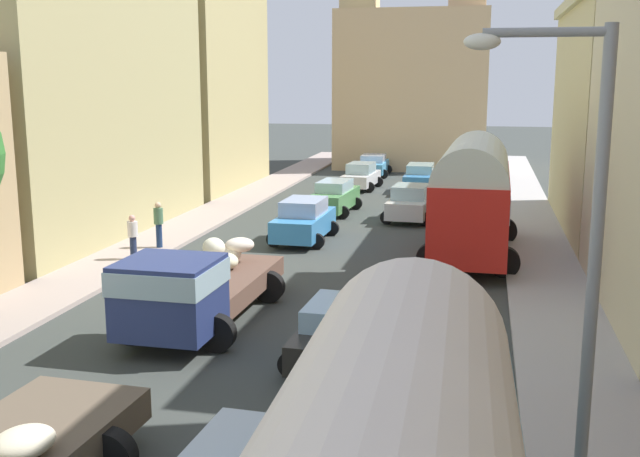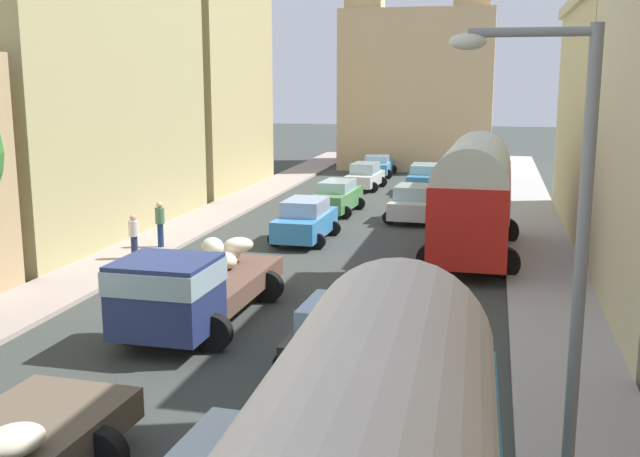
# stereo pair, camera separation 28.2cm
# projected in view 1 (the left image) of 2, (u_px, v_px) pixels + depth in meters

# --- Properties ---
(ground_plane) EXTENTS (154.00, 154.00, 0.00)m
(ground_plane) POSITION_uv_depth(u_px,v_px,m) (347.00, 242.00, 29.84)
(ground_plane) COLOR #383D39
(sidewalk_left) EXTENTS (2.50, 70.00, 0.14)m
(sidewalk_left) POSITION_uv_depth(u_px,v_px,m) (174.00, 233.00, 31.33)
(sidewalk_left) COLOR #A3928A
(sidewalk_left) RESTS_ON ground
(sidewalk_right) EXTENTS (2.50, 70.00, 0.14)m
(sidewalk_right) POSITION_uv_depth(u_px,v_px,m) (537.00, 249.00, 28.33)
(sidewalk_right) COLOR #A7A4A2
(sidewalk_right) RESTS_ON ground
(building_left_2) EXTENTS (4.24, 14.70, 12.57)m
(building_left_2) POSITION_uv_depth(u_px,v_px,m) (83.00, 80.00, 30.21)
(building_left_2) COLOR tan
(building_left_2) RESTS_ON ground
(building_left_3) EXTENTS (5.87, 10.95, 12.68)m
(building_left_3) POSITION_uv_depth(u_px,v_px,m) (193.00, 79.00, 43.62)
(building_left_3) COLOR tan
(building_left_3) RESTS_ON ground
(building_right_3) EXTENTS (4.84, 13.50, 9.64)m
(building_right_3) POSITION_uv_depth(u_px,v_px,m) (622.00, 115.00, 31.57)
(building_right_3) COLOR beige
(building_right_3) RESTS_ON ground
(distant_church) EXTENTS (10.50, 7.59, 18.92)m
(distant_church) POSITION_uv_depth(u_px,v_px,m) (413.00, 77.00, 54.06)
(distant_church) COLOR tan
(distant_church) RESTS_ON ground
(parked_bus_1) EXTENTS (3.46, 8.56, 4.29)m
(parked_bus_1) POSITION_uv_depth(u_px,v_px,m) (473.00, 192.00, 26.96)
(parked_bus_1) COLOR red
(parked_bus_1) RESTS_ON ground
(cargo_truck_1) EXTENTS (3.17, 7.00, 2.20)m
(cargo_truck_1) POSITION_uv_depth(u_px,v_px,m) (194.00, 286.00, 19.19)
(cargo_truck_1) COLOR navy
(cargo_truck_1) RESTS_ON ground
(car_0) EXTENTS (2.34, 4.22, 1.68)m
(car_0) POSITION_uv_depth(u_px,v_px,m) (304.00, 220.00, 29.91)
(car_0) COLOR #3888CC
(car_0) RESTS_ON ground
(car_1) EXTENTS (2.28, 4.41, 1.58)m
(car_1) POSITION_uv_depth(u_px,v_px,m) (334.00, 197.00, 36.11)
(car_1) COLOR #4E8C4E
(car_1) RESTS_ON ground
(car_2) EXTENTS (2.31, 3.98, 1.54)m
(car_2) POSITION_uv_depth(u_px,v_px,m) (361.00, 176.00, 44.07)
(car_2) COLOR white
(car_2) RESTS_ON ground
(car_3) EXTENTS (2.30, 4.11, 1.41)m
(car_3) POSITION_uv_depth(u_px,v_px,m) (373.00, 165.00, 50.04)
(car_3) COLOR #4695C7
(car_3) RESTS_ON ground
(car_5) EXTENTS (2.34, 3.72, 1.41)m
(car_5) POSITION_uv_depth(u_px,v_px,m) (341.00, 332.00, 17.10)
(car_5) COLOR black
(car_5) RESTS_ON ground
(car_6) EXTENTS (2.45, 3.85, 1.62)m
(car_6) POSITION_uv_depth(u_px,v_px,m) (411.00, 203.00, 34.30)
(car_6) COLOR silver
(car_6) RESTS_ON ground
(car_7) EXTENTS (2.21, 4.38, 1.60)m
(car_7) POSITION_uv_depth(u_px,v_px,m) (420.00, 178.00, 42.87)
(car_7) COLOR #3C86CE
(car_7) RESTS_ON ground
(pedestrian_0) EXTENTS (0.51, 0.51, 1.70)m
(pedestrian_0) POSITION_uv_depth(u_px,v_px,m) (133.00, 236.00, 26.34)
(pedestrian_0) COLOR #1F2947
(pedestrian_0) RESTS_ON ground
(pedestrian_2) EXTENTS (0.48, 0.48, 1.85)m
(pedestrian_2) POSITION_uv_depth(u_px,v_px,m) (159.00, 223.00, 28.17)
(pedestrian_2) COLOR navy
(pedestrian_2) RESTS_ON ground
(streetlamp_near) EXTENTS (1.75, 0.28, 6.97)m
(streetlamp_near) POSITION_uv_depth(u_px,v_px,m) (576.00, 263.00, 9.24)
(streetlamp_near) COLOR gray
(streetlamp_near) RESTS_ON ground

